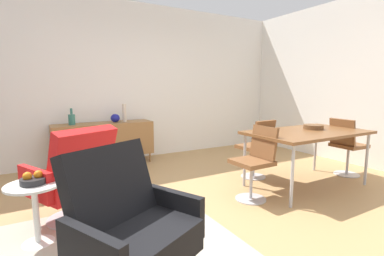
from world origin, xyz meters
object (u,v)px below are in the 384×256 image
(vase_sculptural_dark, at_px, (115,118))
(dining_table, at_px, (308,134))
(side_table_round, at_px, (35,207))
(sideboard, at_px, (104,140))
(wooden_bowl_on_table, at_px, (313,127))
(fruit_bowl, at_px, (33,179))
(lounge_chair_red, at_px, (74,175))
(dining_chair_near_window, at_px, (256,160))
(dining_chair_back_left, at_px, (257,146))
(dining_chair_far_end, at_px, (346,144))
(vase_ceramic_small, at_px, (124,113))
(armchair_black_shell, at_px, (130,225))
(vase_cobalt, at_px, (72,119))

(vase_sculptural_dark, bearing_deg, dining_table, -51.29)
(side_table_round, bearing_deg, sideboard, 64.14)
(wooden_bowl_on_table, distance_m, fruit_bowl, 3.36)
(wooden_bowl_on_table, bearing_deg, lounge_chair_red, 173.03)
(sideboard, relative_size, dining_chair_near_window, 1.87)
(dining_chair_back_left, bearing_deg, fruit_bowl, -172.35)
(wooden_bowl_on_table, height_order, fruit_bowl, wooden_bowl_on_table)
(dining_chair_far_end, distance_m, side_table_round, 4.04)
(dining_table, height_order, fruit_bowl, dining_table)
(vase_ceramic_small, xyz_separation_m, dining_chair_near_window, (0.84, -2.36, -0.40))
(wooden_bowl_on_table, bearing_deg, sideboard, 135.25)
(vase_ceramic_small, distance_m, dining_chair_near_window, 2.54)
(armchair_black_shell, bearing_deg, wooden_bowl_on_table, 16.94)
(sideboard, xyz_separation_m, dining_table, (2.09, -2.36, 0.26))
(dining_chair_back_left, distance_m, lounge_chair_red, 2.46)
(vase_cobalt, height_order, armchair_black_shell, vase_cobalt)
(vase_cobalt, bearing_deg, vase_sculptural_dark, 0.00)
(lounge_chair_red, relative_size, armchair_black_shell, 1.00)
(vase_cobalt, bearing_deg, lounge_chair_red, -96.93)
(dining_chair_back_left, bearing_deg, side_table_round, -172.32)
(side_table_round, distance_m, fruit_bowl, 0.23)
(dining_chair_back_left, height_order, dining_chair_far_end, same)
(lounge_chair_red, height_order, fruit_bowl, lounge_chair_red)
(dining_table, bearing_deg, vase_ceramic_small, 126.25)
(sideboard, relative_size, wooden_bowl_on_table, 6.15)
(dining_chair_near_window, relative_size, dining_chair_far_end, 1.00)
(wooden_bowl_on_table, bearing_deg, dining_chair_near_window, -176.09)
(vase_cobalt, relative_size, dining_chair_near_window, 0.30)
(vase_sculptural_dark, bearing_deg, dining_chair_back_left, -49.36)
(wooden_bowl_on_table, xyz_separation_m, dining_chair_far_end, (0.68, -0.07, -0.30))
(vase_cobalt, relative_size, wooden_bowl_on_table, 1.00)
(vase_cobalt, distance_m, vase_ceramic_small, 0.84)
(vase_sculptural_dark, distance_m, lounge_chair_red, 2.15)
(sideboard, relative_size, armchair_black_shell, 1.69)
(sideboard, distance_m, lounge_chair_red, 2.04)
(wooden_bowl_on_table, bearing_deg, dining_chair_far_end, -6.19)
(vase_cobalt, relative_size, armchair_black_shell, 0.28)
(sideboard, distance_m, vase_cobalt, 0.61)
(dining_chair_far_end, height_order, side_table_round, dining_chair_far_end)
(dining_table, height_order, dining_chair_far_end, dining_chair_far_end)
(vase_cobalt, xyz_separation_m, dining_chair_near_window, (1.68, -2.36, -0.34))
(vase_cobalt, distance_m, dining_chair_near_window, 2.92)
(dining_chair_back_left, xyz_separation_m, lounge_chair_red, (-2.46, -0.11, -0.00))
(dining_chair_back_left, bearing_deg, wooden_bowl_on_table, -40.93)
(vase_sculptural_dark, distance_m, dining_table, 3.03)
(armchair_black_shell, relative_size, fruit_bowl, 4.73)
(wooden_bowl_on_table, relative_size, lounge_chair_red, 0.27)
(lounge_chair_red, bearing_deg, wooden_bowl_on_table, -6.97)
(wooden_bowl_on_table, relative_size, dining_chair_far_end, 0.30)
(vase_sculptural_dark, height_order, fruit_bowl, vase_sculptural_dark)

